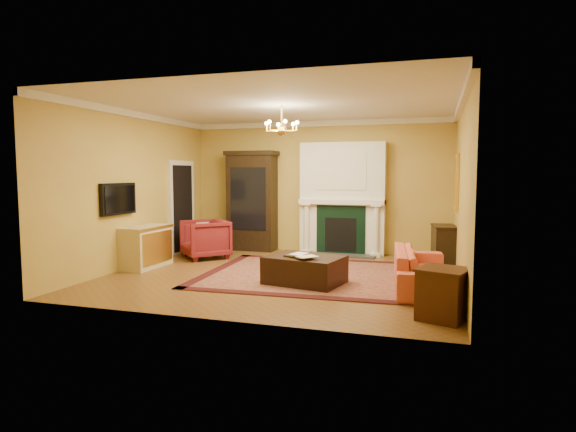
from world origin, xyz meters
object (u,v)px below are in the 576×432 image
at_px(pedestal_table, 201,235).
at_px(leather_ottoman, 305,270).
at_px(china_cabinet, 252,203).
at_px(console_table, 444,247).
at_px(end_table, 443,295).
at_px(wingback_armchair, 205,237).
at_px(commode, 146,247).
at_px(coral_sofa, 422,262).

xyz_separation_m(pedestal_table, leather_ottoman, (2.99, -2.12, -0.19)).
xyz_separation_m(china_cabinet, console_table, (4.32, -0.83, -0.72)).
height_order(end_table, leather_ottoman, end_table).
relative_size(china_cabinet, wingback_armchair, 2.45).
bearing_deg(commode, wingback_armchair, 64.44).
bearing_deg(china_cabinet, leather_ottoman, -55.31).
bearing_deg(coral_sofa, wingback_armchair, 66.57).
height_order(china_cabinet, coral_sofa, china_cabinet).
xyz_separation_m(console_table, leather_ottoman, (-2.20, -2.21, -0.15)).
relative_size(coral_sofa, end_table, 3.47).
bearing_deg(pedestal_table, coral_sofa, -21.25).
bearing_deg(china_cabinet, coral_sofa, -35.34).
relative_size(end_table, console_table, 0.79).
relative_size(china_cabinet, pedestal_table, 3.04).
bearing_deg(console_table, leather_ottoman, -143.27).
distance_m(pedestal_table, coral_sofa, 5.20).
bearing_deg(console_table, end_table, -99.33).
relative_size(pedestal_table, end_table, 1.19).
xyz_separation_m(wingback_armchair, coral_sofa, (4.52, -1.46, -0.04)).
bearing_deg(pedestal_table, end_table, -34.11).
distance_m(end_table, console_table, 3.57).
relative_size(pedestal_table, commode, 0.68).
height_order(console_table, leather_ottoman, console_table).
xyz_separation_m(china_cabinet, leather_ottoman, (2.11, -3.04, -0.88)).
height_order(wingback_armchair, pedestal_table, wingback_armchair).
distance_m(china_cabinet, wingback_armchair, 1.60).
height_order(wingback_armchair, commode, wingback_armchair).
distance_m(wingback_armchair, console_table, 4.90).
xyz_separation_m(coral_sofa, console_table, (0.35, 1.97, -0.03)).
height_order(coral_sofa, leather_ottoman, coral_sofa).
xyz_separation_m(pedestal_table, console_table, (5.19, 0.09, -0.04)).
distance_m(china_cabinet, commode, 2.93).
bearing_deg(leather_ottoman, coral_sofa, 18.78).
distance_m(china_cabinet, pedestal_table, 1.45).
bearing_deg(china_cabinet, console_table, -10.97).
distance_m(china_cabinet, console_table, 4.45).
bearing_deg(console_table, china_cabinet, 160.75).
xyz_separation_m(commode, coral_sofa, (5.16, -0.23, 0.02)).
bearing_deg(wingback_armchair, commode, -72.20).
bearing_deg(china_cabinet, commode, -114.95).
xyz_separation_m(china_cabinet, end_table, (4.26, -4.40, -0.81)).
bearing_deg(coral_sofa, pedestal_table, 63.22).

